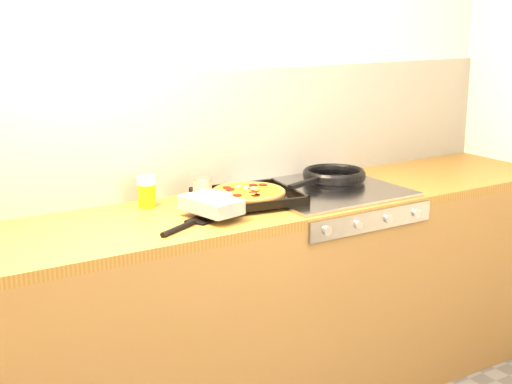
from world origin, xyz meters
TOP-DOWN VIEW (x-y plane):
  - room_shell at (0.00, 1.39)m, footprint 3.20×3.20m
  - counter_run at (0.00, 1.10)m, footprint 3.20×0.62m
  - stovetop at (0.45, 1.10)m, footprint 0.60×0.56m
  - pizza_on_tray at (0.02, 1.09)m, footprint 0.52×0.42m
  - frying_pan at (0.55, 1.17)m, footprint 0.48×0.35m
  - tomato_can at (-0.07, 1.20)m, footprint 0.09×0.09m
  - juice_glass at (-0.28, 1.27)m, footprint 0.09×0.09m
  - wooden_spoon at (0.10, 1.27)m, footprint 0.29×0.12m
  - black_spatula at (-0.26, 0.95)m, footprint 0.27×0.18m

SIDE VIEW (x-z plane):
  - counter_run at x=0.00m, z-range 0.00..0.90m
  - stovetop at x=0.45m, z-range 0.90..0.92m
  - black_spatula at x=-0.26m, z-range 0.90..0.92m
  - wooden_spoon at x=0.10m, z-range 0.90..0.92m
  - frying_pan at x=0.55m, z-range 0.92..0.96m
  - pizza_on_tray at x=0.02m, z-range 0.91..0.97m
  - tomato_can at x=-0.07m, z-range 0.90..1.01m
  - juice_glass at x=-0.28m, z-range 0.90..1.02m
  - room_shell at x=0.00m, z-range -0.45..2.75m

